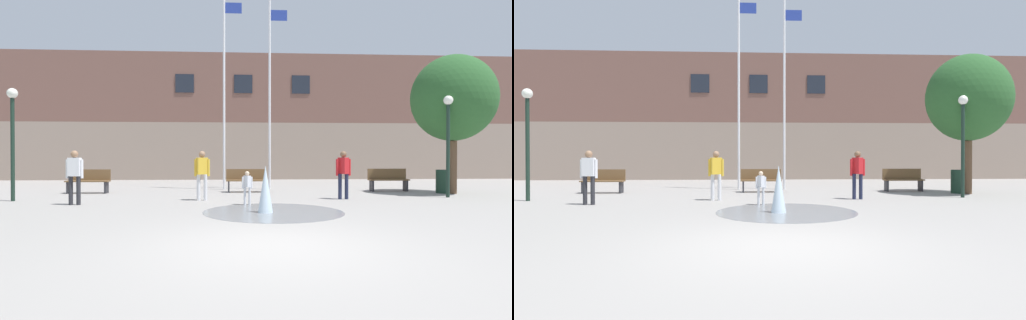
{
  "view_description": "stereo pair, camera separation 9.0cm",
  "coord_description": "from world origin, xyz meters",
  "views": [
    {
      "loc": [
        -0.63,
        -6.26,
        1.43
      ],
      "look_at": [
        0.12,
        6.65,
        1.3
      ],
      "focal_mm": 28.0,
      "sensor_mm": 36.0,
      "label": 1
    },
    {
      "loc": [
        -0.54,
        -6.26,
        1.43
      ],
      "look_at": [
        0.12,
        6.65,
        1.3
      ],
      "focal_mm": 28.0,
      "sensor_mm": 36.0,
      "label": 2
    }
  ],
  "objects": [
    {
      "name": "teen_by_trashcan",
      "position": [
        3.02,
        6.72,
        0.93
      ],
      "size": [
        0.5,
        0.39,
        1.59
      ],
      "rotation": [
        0.0,
        0.0,
        -1.09
      ],
      "color": "#1E233D",
      "rests_on": "ground"
    },
    {
      "name": "splash_fountain",
      "position": [
        0.26,
        3.81,
        0.38
      ],
      "size": [
        3.6,
        3.6,
        1.2
      ],
      "color": "gray",
      "rests_on": "ground"
    },
    {
      "name": "ground_plane",
      "position": [
        0.0,
        0.0,
        0.0
      ],
      "size": [
        100.0,
        100.0,
        0.0
      ],
      "primitive_type": "plane",
      "color": "gray"
    },
    {
      "name": "child_in_fountain",
      "position": [
        -0.21,
        5.36,
        0.58
      ],
      "size": [
        0.31,
        0.24,
        0.99
      ],
      "rotation": [
        0.0,
        0.0,
        2.14
      ],
      "color": "silver",
      "rests_on": "ground"
    },
    {
      "name": "adult_near_bench",
      "position": [
        -5.25,
        5.65,
        0.93
      ],
      "size": [
        0.5,
        0.21,
        1.59
      ],
      "rotation": [
        0.0,
        0.0,
        -0.04
      ],
      "color": "#28282D",
      "rests_on": "ground"
    },
    {
      "name": "park_bench_far_left",
      "position": [
        -6.18,
        9.39,
        0.48
      ],
      "size": [
        1.6,
        0.44,
        0.91
      ],
      "color": "#28282D",
      "rests_on": "ground"
    },
    {
      "name": "flagpole_right",
      "position": [
        0.97,
        10.73,
        4.28
      ],
      "size": [
        0.8,
        0.1,
        8.06
      ],
      "color": "silver",
      "rests_on": "ground"
    },
    {
      "name": "flagpole_left",
      "position": [
        -0.97,
        10.73,
        4.42
      ],
      "size": [
        0.8,
        0.1,
        8.33
      ],
      "color": "silver",
      "rests_on": "ground"
    },
    {
      "name": "adult_watching",
      "position": [
        -1.62,
        6.63,
        0.93
      ],
      "size": [
        0.5,
        0.33,
        1.59
      ],
      "rotation": [
        0.0,
        0.0,
        -2.66
      ],
      "color": "silver",
      "rests_on": "ground"
    },
    {
      "name": "park_bench_under_right_flagpole",
      "position": [
        -0.09,
        9.5,
        0.48
      ],
      "size": [
        1.6,
        0.44,
        0.91
      ],
      "color": "#28282D",
      "rests_on": "ground"
    },
    {
      "name": "park_bench_far_right",
      "position": [
        5.68,
        9.62,
        0.48
      ],
      "size": [
        1.6,
        0.44,
        0.91
      ],
      "color": "#28282D",
      "rests_on": "ground"
    },
    {
      "name": "street_tree_near_building",
      "position": [
        7.7,
        8.39,
        3.61
      ],
      "size": [
        3.06,
        3.06,
        5.25
      ],
      "color": "brown",
      "rests_on": "ground"
    },
    {
      "name": "trash_can",
      "position": [
        7.47,
        8.62,
        0.45
      ],
      "size": [
        0.56,
        0.56,
        0.9
      ],
      "primitive_type": "cylinder",
      "color": "#193323",
      "rests_on": "ground"
    },
    {
      "name": "lamp_post_right_lane",
      "position": [
        6.8,
        7.1,
        2.33
      ],
      "size": [
        0.32,
        0.32,
        3.52
      ],
      "color": "#192D23",
      "rests_on": "ground"
    },
    {
      "name": "lamp_post_left_lane",
      "position": [
        -7.59,
        6.78,
        2.36
      ],
      "size": [
        0.32,
        0.32,
        3.57
      ],
      "color": "#192D23",
      "rests_on": "ground"
    },
    {
      "name": "library_building",
      "position": [
        0.0,
        20.82,
        3.83
      ],
      "size": [
        36.0,
        6.05,
        7.67
      ],
      "color": "gray",
      "rests_on": "ground"
    }
  ]
}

